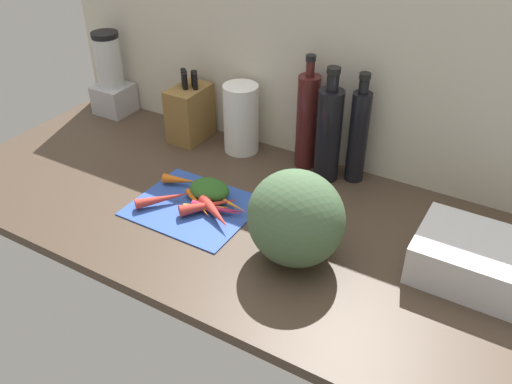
% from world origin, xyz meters
% --- Properties ---
extents(ground_plane, '(1.70, 0.80, 0.03)m').
position_xyz_m(ground_plane, '(0.00, 0.00, -0.01)').
color(ground_plane, '#47382B').
extents(wall_back, '(1.70, 0.03, 0.60)m').
position_xyz_m(wall_back, '(0.00, 0.39, 0.30)').
color(wall_back, beige).
rests_on(wall_back, ground_plane).
extents(cutting_board, '(0.33, 0.28, 0.01)m').
position_xyz_m(cutting_board, '(-0.07, -0.06, 0.00)').
color(cutting_board, '#2D51B7').
rests_on(cutting_board, ground_plane).
extents(carrot_0, '(0.13, 0.09, 0.02)m').
position_xyz_m(carrot_0, '(-0.05, -0.06, 0.02)').
color(carrot_0, orange).
rests_on(carrot_0, cutting_board).
extents(carrot_1, '(0.12, 0.15, 0.03)m').
position_xyz_m(carrot_1, '(-0.15, -0.09, 0.02)').
color(carrot_1, red).
rests_on(carrot_1, cutting_board).
extents(carrot_2, '(0.14, 0.15, 0.03)m').
position_xyz_m(carrot_2, '(-0.02, -0.05, 0.02)').
color(carrot_2, red).
rests_on(carrot_2, cutting_board).
extents(carrot_3, '(0.11, 0.06, 0.03)m').
position_xyz_m(carrot_3, '(-0.16, 0.01, 0.02)').
color(carrot_3, orange).
rests_on(carrot_3, cutting_board).
extents(carrot_4, '(0.14, 0.07, 0.02)m').
position_xyz_m(carrot_4, '(0.03, -0.05, 0.02)').
color(carrot_4, '#B2264C').
rests_on(carrot_4, cutting_board).
extents(carrot_5, '(0.12, 0.09, 0.03)m').
position_xyz_m(carrot_5, '(-0.02, -0.06, 0.02)').
color(carrot_5, orange).
rests_on(carrot_5, cutting_board).
extents(carrot_6, '(0.15, 0.05, 0.02)m').
position_xyz_m(carrot_6, '(0.01, -0.06, 0.02)').
color(carrot_6, '#B2264C').
rests_on(carrot_6, cutting_board).
extents(carrot_7, '(0.18, 0.06, 0.03)m').
position_xyz_m(carrot_7, '(-0.00, -0.01, 0.02)').
color(carrot_7, orange).
rests_on(carrot_7, cutting_board).
extents(carrot_8, '(0.15, 0.10, 0.04)m').
position_xyz_m(carrot_8, '(0.02, -0.08, 0.03)').
color(carrot_8, red).
rests_on(carrot_8, cutting_board).
extents(carrot_greens_pile, '(0.12, 0.09, 0.05)m').
position_xyz_m(carrot_greens_pile, '(-0.05, 0.00, 0.03)').
color(carrot_greens_pile, '#2D6023').
rests_on(carrot_greens_pile, cutting_board).
extents(winter_squash, '(0.24, 0.22, 0.24)m').
position_xyz_m(winter_squash, '(0.28, -0.11, 0.12)').
color(winter_squash, '#4C6B47').
rests_on(winter_squash, ground_plane).
extents(knife_block, '(0.10, 0.15, 0.24)m').
position_xyz_m(knife_block, '(-0.32, 0.28, 0.10)').
color(knife_block, olive).
rests_on(knife_block, ground_plane).
extents(blender_appliance, '(0.12, 0.12, 0.30)m').
position_xyz_m(blender_appliance, '(-0.69, 0.30, 0.13)').
color(blender_appliance, '#B2B2B7').
rests_on(blender_appliance, ground_plane).
extents(paper_towel_roll, '(0.11, 0.11, 0.23)m').
position_xyz_m(paper_towel_roll, '(-0.13, 0.30, 0.11)').
color(paper_towel_roll, white).
rests_on(paper_towel_roll, ground_plane).
extents(bottle_0, '(0.07, 0.07, 0.36)m').
position_xyz_m(bottle_0, '(0.10, 0.32, 0.15)').
color(bottle_0, '#471919').
rests_on(bottle_0, ground_plane).
extents(bottle_1, '(0.08, 0.08, 0.35)m').
position_xyz_m(bottle_1, '(0.19, 0.28, 0.15)').
color(bottle_1, black).
rests_on(bottle_1, ground_plane).
extents(bottle_2, '(0.06, 0.06, 0.34)m').
position_xyz_m(bottle_2, '(0.26, 0.32, 0.15)').
color(bottle_2, black).
rests_on(bottle_2, ground_plane).
extents(dish_rack, '(0.26, 0.22, 0.10)m').
position_xyz_m(dish_rack, '(0.67, 0.05, 0.05)').
color(dish_rack, silver).
rests_on(dish_rack, ground_plane).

